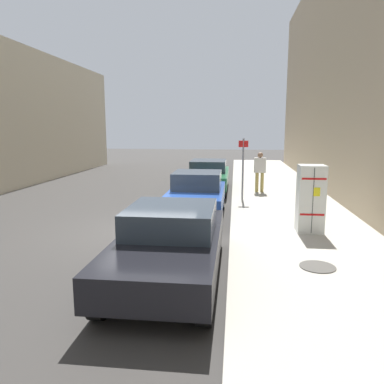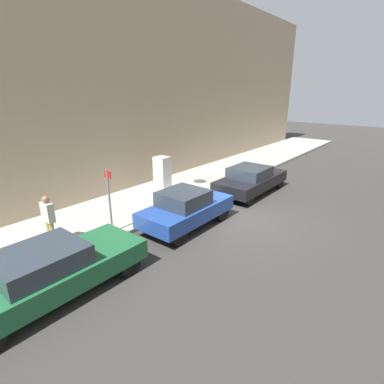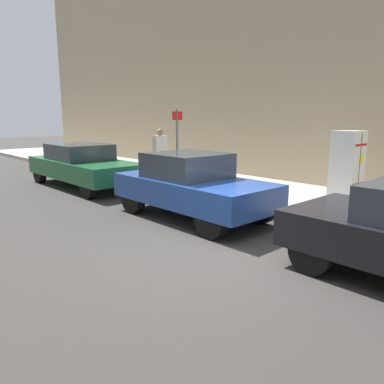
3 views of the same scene
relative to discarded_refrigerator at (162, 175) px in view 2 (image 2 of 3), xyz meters
The scene contains 10 objects.
ground_plane 4.47m from the discarded_refrigerator, ahead, with size 80.00×80.00×0.00m, color #383533.
sidewalk_slab 0.98m from the discarded_refrigerator, 37.02° to the right, with size 3.88×44.00×0.17m, color #B2ADA0.
building_facade_near 5.09m from the discarded_refrigerator, behind, with size 2.13×39.60×10.50m, color tan.
discarded_refrigerator is the anchor object (origin of this frame).
manhole_cover 2.76m from the discarded_refrigerator, 83.03° to the left, with size 0.70×0.70×0.02m, color #47443F.
street_sign_post 4.63m from the discarded_refrigerator, 68.72° to the right, with size 0.36×0.07×2.31m.
pedestrian_walking_far 6.16m from the discarded_refrigerator, 81.38° to the right, with size 0.49×0.23×1.69m.
parked_sedan_green 7.94m from the discarded_refrigerator, 66.30° to the right, with size 1.80×4.71×1.39m.
parked_hatchback_blue 3.79m from the discarded_refrigerator, 32.53° to the right, with size 1.73×3.82×1.46m.
parked_sedan_dark 4.41m from the discarded_refrigerator, 43.46° to the left, with size 1.88×4.46×1.38m.
Camera 2 is at (5.53, -9.91, 4.94)m, focal length 28.00 mm.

